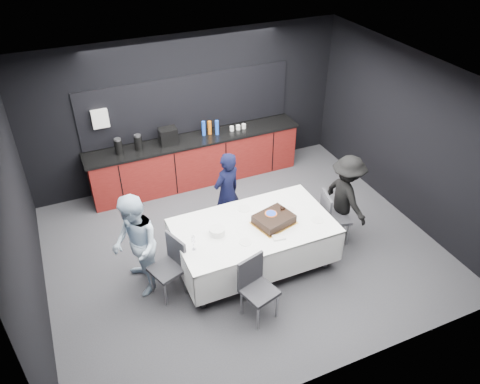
{
  "coord_description": "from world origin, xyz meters",
  "views": [
    {
      "loc": [
        -2.33,
        -5.22,
        5.07
      ],
      "look_at": [
        0.0,
        0.1,
        1.05
      ],
      "focal_mm": 35.0,
      "sensor_mm": 36.0,
      "label": 1
    }
  ],
  "objects_px": {
    "chair_right": "(331,214)",
    "plate_stack": "(217,231)",
    "person_left": "(136,246)",
    "person_right": "(346,197)",
    "party_table": "(254,232)",
    "person_center": "(227,193)",
    "chair_near": "(256,284)",
    "champagne_flute": "(193,240)",
    "cake_assembly": "(274,219)",
    "chair_left": "(171,262)"
  },
  "relations": [
    {
      "from": "chair_right",
      "to": "person_left",
      "type": "bearing_deg",
      "value": 176.46
    },
    {
      "from": "cake_assembly",
      "to": "party_table",
      "type": "bearing_deg",
      "value": 165.09
    },
    {
      "from": "chair_right",
      "to": "person_center",
      "type": "xyz_separation_m",
      "value": [
        -1.41,
        0.94,
        0.2
      ]
    },
    {
      "from": "party_table",
      "to": "chair_near",
      "type": "bearing_deg",
      "value": -113.33
    },
    {
      "from": "cake_assembly",
      "to": "chair_left",
      "type": "distance_m",
      "value": 1.6
    },
    {
      "from": "person_left",
      "to": "plate_stack",
      "type": "bearing_deg",
      "value": 77.6
    },
    {
      "from": "party_table",
      "to": "person_right",
      "type": "height_order",
      "value": "person_right"
    },
    {
      "from": "champagne_flute",
      "to": "person_left",
      "type": "height_order",
      "value": "person_left"
    },
    {
      "from": "champagne_flute",
      "to": "person_center",
      "type": "bearing_deg",
      "value": 49.81
    },
    {
      "from": "chair_left",
      "to": "person_left",
      "type": "bearing_deg",
      "value": 149.83
    },
    {
      "from": "person_center",
      "to": "champagne_flute",
      "type": "bearing_deg",
      "value": 28.64
    },
    {
      "from": "plate_stack",
      "to": "chair_right",
      "type": "distance_m",
      "value": 1.98
    },
    {
      "from": "chair_left",
      "to": "person_right",
      "type": "distance_m",
      "value": 2.99
    },
    {
      "from": "person_center",
      "to": "person_left",
      "type": "distance_m",
      "value": 1.83
    },
    {
      "from": "chair_right",
      "to": "plate_stack",
      "type": "bearing_deg",
      "value": -179.75
    },
    {
      "from": "champagne_flute",
      "to": "person_left",
      "type": "bearing_deg",
      "value": 152.73
    },
    {
      "from": "chair_left",
      "to": "champagne_flute",
      "type": "bearing_deg",
      "value": -23.17
    },
    {
      "from": "champagne_flute",
      "to": "person_left",
      "type": "relative_size",
      "value": 0.14
    },
    {
      "from": "cake_assembly",
      "to": "chair_near",
      "type": "distance_m",
      "value": 1.08
    },
    {
      "from": "chair_left",
      "to": "chair_near",
      "type": "distance_m",
      "value": 1.24
    },
    {
      "from": "chair_near",
      "to": "person_center",
      "type": "distance_m",
      "value": 1.88
    },
    {
      "from": "chair_near",
      "to": "person_center",
      "type": "xyz_separation_m",
      "value": [
        0.35,
        1.84,
        0.2
      ]
    },
    {
      "from": "person_left",
      "to": "party_table",
      "type": "bearing_deg",
      "value": 80.17
    },
    {
      "from": "person_left",
      "to": "cake_assembly",
      "type": "bearing_deg",
      "value": 79.06
    },
    {
      "from": "plate_stack",
      "to": "person_center",
      "type": "xyz_separation_m",
      "value": [
        0.54,
        0.95,
        -0.09
      ]
    },
    {
      "from": "party_table",
      "to": "cake_assembly",
      "type": "bearing_deg",
      "value": -14.91
    },
    {
      "from": "person_left",
      "to": "person_right",
      "type": "distance_m",
      "value": 3.39
    },
    {
      "from": "champagne_flute",
      "to": "person_right",
      "type": "bearing_deg",
      "value": 5.79
    },
    {
      "from": "party_table",
      "to": "chair_near",
      "type": "xyz_separation_m",
      "value": [
        -0.37,
        -0.86,
        -0.11
      ]
    },
    {
      "from": "party_table",
      "to": "champagne_flute",
      "type": "height_order",
      "value": "champagne_flute"
    },
    {
      "from": "party_table",
      "to": "person_center",
      "type": "height_order",
      "value": "person_center"
    },
    {
      "from": "plate_stack",
      "to": "chair_right",
      "type": "xyz_separation_m",
      "value": [
        1.95,
        0.01,
        -0.3
      ]
    },
    {
      "from": "chair_near",
      "to": "person_left",
      "type": "height_order",
      "value": "person_left"
    },
    {
      "from": "person_center",
      "to": "person_right",
      "type": "bearing_deg",
      "value": 132.42
    },
    {
      "from": "chair_near",
      "to": "person_left",
      "type": "bearing_deg",
      "value": 140.57
    },
    {
      "from": "plate_stack",
      "to": "chair_near",
      "type": "height_order",
      "value": "chair_near"
    },
    {
      "from": "person_left",
      "to": "person_right",
      "type": "bearing_deg",
      "value": 85.92
    },
    {
      "from": "champagne_flute",
      "to": "person_right",
      "type": "xyz_separation_m",
      "value": [
        2.67,
        0.27,
        -0.21
      ]
    },
    {
      "from": "plate_stack",
      "to": "party_table",
      "type": "bearing_deg",
      "value": -2.24
    },
    {
      "from": "cake_assembly",
      "to": "chair_right",
      "type": "xyz_separation_m",
      "value": [
        1.1,
        0.11,
        -0.31
      ]
    },
    {
      "from": "cake_assembly",
      "to": "person_center",
      "type": "relative_size",
      "value": 0.45
    },
    {
      "from": "party_table",
      "to": "person_right",
      "type": "distance_m",
      "value": 1.7
    },
    {
      "from": "party_table",
      "to": "chair_right",
      "type": "height_order",
      "value": "chair_right"
    },
    {
      "from": "party_table",
      "to": "person_left",
      "type": "height_order",
      "value": "person_left"
    },
    {
      "from": "cake_assembly",
      "to": "chair_right",
      "type": "bearing_deg",
      "value": 5.59
    },
    {
      "from": "person_left",
      "to": "chair_right",
      "type": "bearing_deg",
      "value": 84.08
    },
    {
      "from": "chair_left",
      "to": "person_right",
      "type": "xyz_separation_m",
      "value": [
        2.98,
        0.14,
        0.19
      ]
    },
    {
      "from": "party_table",
      "to": "person_left",
      "type": "xyz_separation_m",
      "value": [
        -1.69,
        0.22,
        0.15
      ]
    },
    {
      "from": "party_table",
      "to": "plate_stack",
      "type": "height_order",
      "value": "plate_stack"
    },
    {
      "from": "plate_stack",
      "to": "person_left",
      "type": "relative_size",
      "value": 0.14
    }
  ]
}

